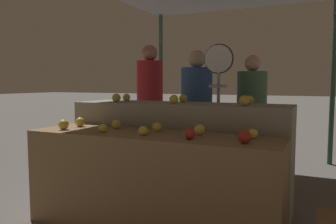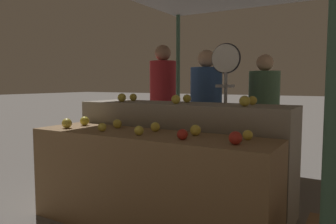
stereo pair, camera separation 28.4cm
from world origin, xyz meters
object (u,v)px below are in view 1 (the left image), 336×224
(person_customer_left, at_px, (252,108))
(person_customer_right, at_px, (150,97))
(person_vendor_at_scale, at_px, (197,107))
(produce_scale, at_px, (218,84))

(person_customer_left, distance_m, person_customer_right, 1.44)
(person_vendor_at_scale, distance_m, person_customer_left, 0.71)
(person_customer_left, bearing_deg, person_vendor_at_scale, 9.29)
(produce_scale, relative_size, person_customer_right, 0.93)
(person_vendor_at_scale, relative_size, person_customer_left, 1.03)
(person_customer_right, bearing_deg, produce_scale, 139.98)
(produce_scale, xyz_separation_m, person_vendor_at_scale, (-0.36, 0.33, -0.28))
(produce_scale, xyz_separation_m, person_customer_right, (-1.22, 0.73, -0.19))
(produce_scale, height_order, person_customer_right, person_customer_right)
(person_customer_left, relative_size, person_customer_right, 0.89)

